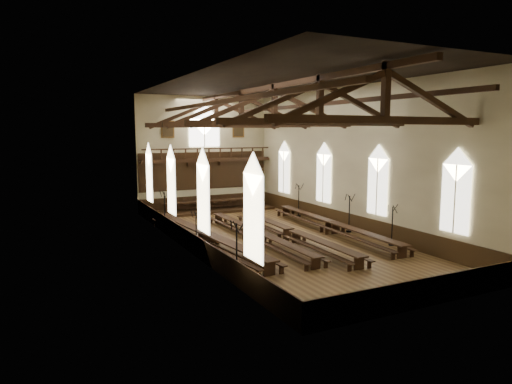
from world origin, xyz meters
The scene contains 21 objects.
ground centered at (0.00, 0.00, 0.00)m, with size 26.00×26.00×0.00m, color brown.
room_walls centered at (0.00, 0.00, 6.46)m, with size 26.00×26.00×26.00m.
wainscot_band centered at (0.00, 0.00, 0.60)m, with size 12.00×26.00×1.20m.
side_windows centered at (0.00, 0.00, 3.74)m, with size 11.85×19.80×4.50m.
end_window centered at (0.00, 12.90, 7.22)m, with size 2.80×0.12×3.80m.
minstrels_gallery centered at (0.00, 12.66, 3.91)m, with size 11.80×1.24×3.70m.
portraits centered at (0.00, 12.90, 7.10)m, with size 7.75×0.09×1.45m.
roof_trusses centered at (0.00, 0.00, 8.22)m, with size 11.70×25.70×2.80m.
refectory_row_a centered at (-4.62, 0.35, 0.59)m, with size 2.33×15.11×0.81m.
refectory_row_b centered at (-1.33, -0.20, 0.51)m, with size 1.46×13.99×0.71m.
refectory_row_c centered at (0.72, -1.04, 0.54)m, with size 1.65×14.38×0.74m.
refectory_row_d centered at (4.45, -0.27, 0.57)m, with size 2.01×14.80×0.78m.
dais centered at (-0.21, 11.40, 0.10)m, with size 11.40×3.02×0.20m, color #372410.
high_table centered at (-0.21, 11.40, 0.86)m, with size 8.28×1.23×0.77m.
high_chairs centered at (-0.21, 12.20, 0.75)m, with size 5.87×0.48×1.01m.
candelabrum_left_near centered at (-5.55, -6.52, 0.87)m, with size 0.76×0.88×2.85m.
candelabrum_left_mid centered at (-5.55, -0.73, 0.72)m, with size 0.69×0.72×2.38m.
candelabrum_left_far centered at (-5.55, 6.13, 0.85)m, with size 0.80×0.85×2.79m.
candelabrum_right_near centered at (5.55, -4.83, 0.77)m, with size 0.75×0.75×2.53m.
candelabrum_right_mid centered at (5.55, -0.65, 0.81)m, with size 0.74×0.82×2.67m.
candelabrum_right_far centered at (5.55, 5.95, 0.83)m, with size 0.77×0.83×2.73m.
Camera 1 is at (-13.97, -25.50, 6.90)m, focal length 32.00 mm.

